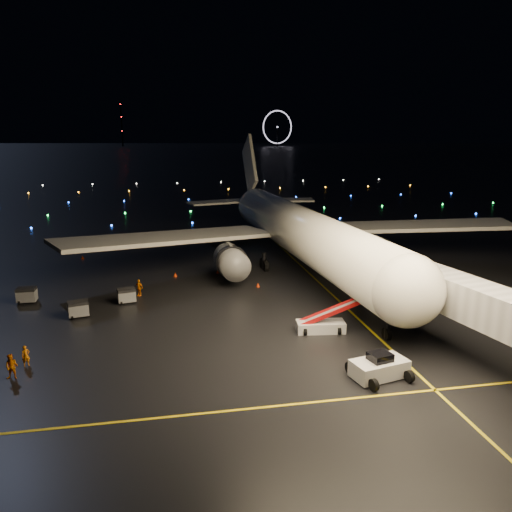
% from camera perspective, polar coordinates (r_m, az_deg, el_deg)
% --- Properties ---
extents(ground, '(2000.00, 2000.00, 0.00)m').
position_cam_1_polar(ground, '(339.93, -9.75, 10.57)').
color(ground, black).
rests_on(ground, ground).
extents(lane_centre, '(0.25, 80.00, 0.02)m').
position_cam_1_polar(lane_centre, '(60.19, 7.83, -3.57)').
color(lane_centre, yellow).
rests_on(lane_centre, ground).
extents(lane_cross, '(60.00, 0.25, 0.02)m').
position_cam_1_polar(lane_cross, '(34.41, -6.79, -17.50)').
color(lane_cross, yellow).
rests_on(lane_cross, ground).
extents(airliner, '(66.18, 63.24, 17.77)m').
position_cam_1_polar(airliner, '(68.50, 4.20, 6.24)').
color(airliner, white).
rests_on(airliner, ground).
extents(pushback_tug, '(4.55, 3.07, 1.99)m').
position_cam_1_polar(pushback_tug, '(39.29, 13.93, -12.02)').
color(pushback_tug, silver).
rests_on(pushback_tug, ground).
extents(belt_loader, '(6.66, 2.53, 3.15)m').
position_cam_1_polar(belt_loader, '(46.58, 7.42, -6.76)').
color(belt_loader, silver).
rests_on(belt_loader, ground).
extents(crew_a, '(0.73, 0.62, 1.68)m').
position_cam_1_polar(crew_a, '(43.94, -24.83, -10.31)').
color(crew_a, orange).
rests_on(crew_a, ground).
extents(crew_b, '(1.06, 0.88, 1.95)m').
position_cam_1_polar(crew_b, '(42.14, -26.14, -11.29)').
color(crew_b, orange).
rests_on(crew_b, ground).
extents(crew_c, '(1.16, 1.09, 1.92)m').
position_cam_1_polar(crew_c, '(57.88, -13.23, -3.54)').
color(crew_c, orange).
rests_on(crew_c, ground).
extents(safety_cone_0, '(0.47, 0.47, 0.49)m').
position_cam_1_polar(safety_cone_0, '(59.78, 0.23, -3.33)').
color(safety_cone_0, '#F93A07').
rests_on(safety_cone_0, ground).
extents(safety_cone_1, '(0.51, 0.51, 0.51)m').
position_cam_1_polar(safety_cone_1, '(65.79, -4.39, -1.75)').
color(safety_cone_1, '#F93A07').
rests_on(safety_cone_1, ground).
extents(safety_cone_2, '(0.58, 0.58, 0.55)m').
position_cam_1_polar(safety_cone_2, '(64.84, -9.21, -2.11)').
color(safety_cone_2, '#F93A07').
rests_on(safety_cone_2, ground).
extents(safety_cone_3, '(0.60, 0.60, 0.53)m').
position_cam_1_polar(safety_cone_3, '(77.27, -19.21, -0.14)').
color(safety_cone_3, '#F93A07').
rests_on(safety_cone_3, ground).
extents(ferris_wheel, '(49.33, 16.80, 52.00)m').
position_cam_1_polar(ferris_wheel, '(779.71, 2.46, 14.36)').
color(ferris_wheel, black).
rests_on(ferris_wheel, ground).
extents(radio_mast, '(1.80, 1.80, 64.00)m').
position_cam_1_polar(radio_mast, '(781.35, -15.11, 14.35)').
color(radio_mast, black).
rests_on(radio_mast, ground).
extents(taxiway_lights, '(164.00, 92.00, 0.36)m').
position_cam_1_polar(taxiway_lights, '(146.61, -8.10, 6.72)').
color(taxiway_lights, black).
rests_on(taxiway_lights, ground).
extents(baggage_cart_0, '(2.19, 1.78, 1.63)m').
position_cam_1_polar(baggage_cart_0, '(53.09, -19.66, -5.75)').
color(baggage_cart_0, gray).
rests_on(baggage_cart_0, ground).
extents(baggage_cart_1, '(2.08, 1.64, 1.57)m').
position_cam_1_polar(baggage_cart_1, '(55.91, -14.58, -4.42)').
color(baggage_cart_1, gray).
rests_on(baggage_cart_1, ground).
extents(baggage_cart_2, '(1.97, 1.40, 1.65)m').
position_cam_1_polar(baggage_cart_2, '(59.64, -24.72, -4.09)').
color(baggage_cart_2, gray).
rests_on(baggage_cart_2, ground).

